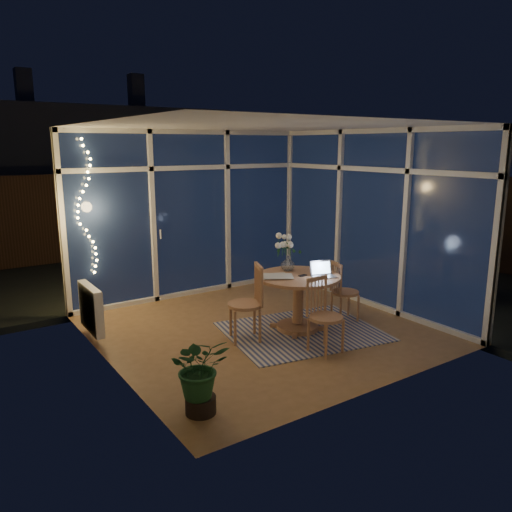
% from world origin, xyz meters
% --- Properties ---
extents(floor, '(4.00, 4.00, 0.00)m').
position_xyz_m(floor, '(0.00, 0.00, 0.00)').
color(floor, olive).
rests_on(floor, ground).
extents(ceiling, '(4.00, 4.00, 0.00)m').
position_xyz_m(ceiling, '(0.00, 0.00, 2.60)').
color(ceiling, silver).
rests_on(ceiling, wall_back).
extents(wall_back, '(4.00, 0.04, 2.60)m').
position_xyz_m(wall_back, '(0.00, 2.00, 1.30)').
color(wall_back, silver).
rests_on(wall_back, floor).
extents(wall_front, '(4.00, 0.04, 2.60)m').
position_xyz_m(wall_front, '(0.00, -2.00, 1.30)').
color(wall_front, silver).
rests_on(wall_front, floor).
extents(wall_left, '(0.04, 4.00, 2.60)m').
position_xyz_m(wall_left, '(-2.00, 0.00, 1.30)').
color(wall_left, silver).
rests_on(wall_left, floor).
extents(wall_right, '(0.04, 4.00, 2.60)m').
position_xyz_m(wall_right, '(2.00, 0.00, 1.30)').
color(wall_right, silver).
rests_on(wall_right, floor).
extents(window_wall_back, '(4.00, 0.10, 2.60)m').
position_xyz_m(window_wall_back, '(0.00, 1.96, 1.30)').
color(window_wall_back, white).
rests_on(window_wall_back, floor).
extents(window_wall_right, '(0.10, 4.00, 2.60)m').
position_xyz_m(window_wall_right, '(1.96, 0.00, 1.30)').
color(window_wall_right, white).
rests_on(window_wall_right, floor).
extents(radiator, '(0.10, 0.70, 0.58)m').
position_xyz_m(radiator, '(-1.94, 0.90, 0.40)').
color(radiator, silver).
rests_on(radiator, wall_left).
extents(fairy_lights, '(0.24, 0.10, 1.85)m').
position_xyz_m(fairy_lights, '(-1.65, 1.88, 1.52)').
color(fairy_lights, '#F7C863').
rests_on(fairy_lights, window_wall_back).
extents(garden_patio, '(12.00, 6.00, 0.10)m').
position_xyz_m(garden_patio, '(0.50, 5.00, -0.06)').
color(garden_patio, black).
rests_on(garden_patio, ground).
extents(garden_fence, '(11.00, 0.08, 1.80)m').
position_xyz_m(garden_fence, '(0.00, 5.50, 0.90)').
color(garden_fence, '#392514').
rests_on(garden_fence, ground).
extents(neighbour_roof, '(7.00, 3.00, 2.20)m').
position_xyz_m(neighbour_roof, '(0.30, 8.50, 2.20)').
color(neighbour_roof, '#34373F').
rests_on(neighbour_roof, ground).
extents(garden_shrubs, '(0.90, 0.90, 0.90)m').
position_xyz_m(garden_shrubs, '(-0.80, 3.40, 0.45)').
color(garden_shrubs, black).
rests_on(garden_shrubs, ground).
extents(rug, '(2.16, 1.85, 0.01)m').
position_xyz_m(rug, '(0.39, -0.38, 0.01)').
color(rug, beige).
rests_on(rug, floor).
extents(dining_table, '(1.25, 1.25, 0.73)m').
position_xyz_m(dining_table, '(0.39, -0.28, 0.37)').
color(dining_table, '#9E6E47').
rests_on(dining_table, floor).
extents(chair_left, '(0.58, 0.58, 0.97)m').
position_xyz_m(chair_left, '(-0.38, -0.19, 0.48)').
color(chair_left, '#9E6E47').
rests_on(chair_left, floor).
extents(chair_right, '(0.48, 0.48, 0.84)m').
position_xyz_m(chair_right, '(1.15, -0.35, 0.42)').
color(chair_right, '#9E6E47').
rests_on(chair_right, floor).
extents(chair_front, '(0.45, 0.45, 0.89)m').
position_xyz_m(chair_front, '(0.20, -1.02, 0.45)').
color(chair_front, '#9E6E47').
rests_on(chair_front, floor).
extents(laptop, '(0.35, 0.32, 0.21)m').
position_xyz_m(laptop, '(0.60, -0.52, 0.84)').
color(laptop, '#B5B5BA').
rests_on(laptop, dining_table).
extents(flower_vase, '(0.23, 0.23, 0.21)m').
position_xyz_m(flower_vase, '(0.43, 0.01, 0.84)').
color(flower_vase, white).
rests_on(flower_vase, dining_table).
extents(bowl, '(0.18, 0.18, 0.04)m').
position_xyz_m(bowl, '(0.81, -0.19, 0.75)').
color(bowl, white).
rests_on(bowl, dining_table).
extents(newspapers, '(0.46, 0.44, 0.02)m').
position_xyz_m(newspapers, '(0.12, -0.17, 0.74)').
color(newspapers, beige).
rests_on(newspapers, dining_table).
extents(phone, '(0.12, 0.08, 0.01)m').
position_xyz_m(phone, '(0.41, -0.32, 0.74)').
color(phone, black).
rests_on(phone, dining_table).
extents(potted_plant, '(0.65, 0.60, 0.76)m').
position_xyz_m(potted_plant, '(-1.65, -1.42, 0.38)').
color(potted_plant, '#1B4B25').
rests_on(potted_plant, floor).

